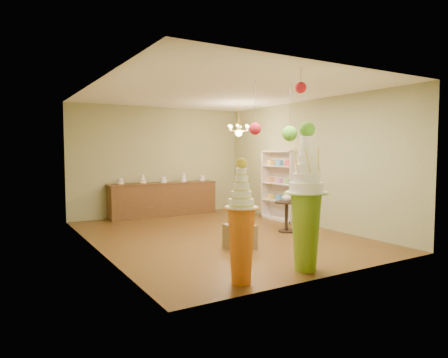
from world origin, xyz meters
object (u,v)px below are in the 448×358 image
round_table (286,212)px  pedestal_green (306,212)px  pedestal_orange (241,235)px  sideboard (164,199)px

round_table → pedestal_green: bearing=-124.1°
pedestal_orange → sideboard: size_ratio=0.56×
pedestal_green → sideboard: (0.12, 5.82, -0.40)m
sideboard → round_table: size_ratio=4.49×
pedestal_green → pedestal_orange: pedestal_green is taller
pedestal_orange → round_table: size_ratio=2.50×
round_table → pedestal_orange: bearing=-139.3°
pedestal_green → sideboard: pedestal_green is taller
pedestal_green → round_table: pedestal_green is taller
pedestal_orange → round_table: bearing=40.7°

